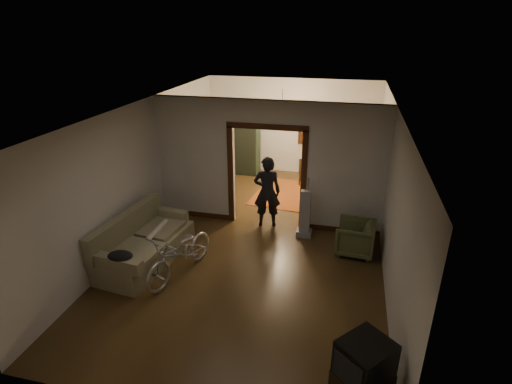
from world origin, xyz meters
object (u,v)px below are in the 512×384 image
(person, at_px, (267,192))
(desk, at_px, (330,170))
(sofa, at_px, (145,239))
(bicycle, at_px, (180,253))
(locker, at_px, (243,142))
(armchair, at_px, (355,238))

(person, xyz_separation_m, desk, (1.21, 2.92, -0.41))
(sofa, xyz_separation_m, desk, (3.14, 4.91, -0.08))
(bicycle, distance_m, locker, 5.49)
(armchair, xyz_separation_m, person, (-1.94, 0.75, 0.48))
(desk, bearing_deg, sofa, -122.13)
(sofa, bearing_deg, person, 52.75)
(bicycle, distance_m, armchair, 3.39)
(armchair, bearing_deg, sofa, -67.29)
(sofa, xyz_separation_m, locker, (0.52, 5.19, 0.48))
(sofa, relative_size, armchair, 2.85)
(locker, bearing_deg, armchair, -49.28)
(sofa, bearing_deg, bicycle, -11.20)
(bicycle, height_order, person, person)
(armchair, relative_size, locker, 0.38)
(armchair, xyz_separation_m, desk, (-0.72, 3.67, 0.07))
(person, bearing_deg, sofa, 34.90)
(bicycle, bearing_deg, person, 80.18)
(bicycle, xyz_separation_m, person, (1.10, 2.26, 0.36))
(sofa, height_order, locker, locker)
(person, distance_m, locker, 3.50)
(sofa, relative_size, bicycle, 1.22)
(bicycle, relative_size, locker, 0.89)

